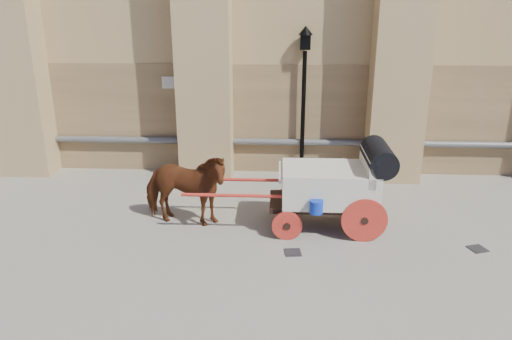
{
  "coord_description": "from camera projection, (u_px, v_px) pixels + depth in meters",
  "views": [
    {
      "loc": [
        1.0,
        -9.35,
        4.72
      ],
      "look_at": [
        0.51,
        0.46,
        1.27
      ],
      "focal_mm": 35.0,
      "sensor_mm": 36.0,
      "label": 1
    }
  ],
  "objects": [
    {
      "name": "ground",
      "position": [
        231.0,
        234.0,
        10.42
      ],
      "size": [
        90.0,
        90.0,
        0.0
      ],
      "primitive_type": "plane",
      "color": "gray",
      "rests_on": "ground"
    },
    {
      "name": "horse",
      "position": [
        185.0,
        189.0,
        10.62
      ],
      "size": [
        2.08,
        1.2,
        1.66
      ],
      "primitive_type": "imported",
      "rotation": [
        0.0,
        0.0,
        1.41
      ],
      "color": "maroon",
      "rests_on": "ground"
    },
    {
      "name": "carriage",
      "position": [
        336.0,
        183.0,
        10.42
      ],
      "size": [
        4.32,
        1.53,
        1.89
      ],
      "rotation": [
        0.0,
        0.0,
        0.0
      ],
      "color": "black",
      "rests_on": "ground"
    },
    {
      "name": "street_lamp",
      "position": [
        304.0,
        98.0,
        13.21
      ],
      "size": [
        0.37,
        0.37,
        4.0
      ],
      "color": "black",
      "rests_on": "ground"
    },
    {
      "name": "drain_grate_near",
      "position": [
        293.0,
        252.0,
        9.67
      ],
      "size": [
        0.35,
        0.35,
        0.01
      ],
      "primitive_type": "cube",
      "rotation": [
        0.0,
        0.0,
        0.11
      ],
      "color": "black",
      "rests_on": "ground"
    },
    {
      "name": "drain_grate_far",
      "position": [
        477.0,
        249.0,
        9.81
      ],
      "size": [
        0.41,
        0.41,
        0.01
      ],
      "primitive_type": "cube",
      "rotation": [
        0.0,
        0.0,
        0.34
      ],
      "color": "black",
      "rests_on": "ground"
    }
  ]
}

